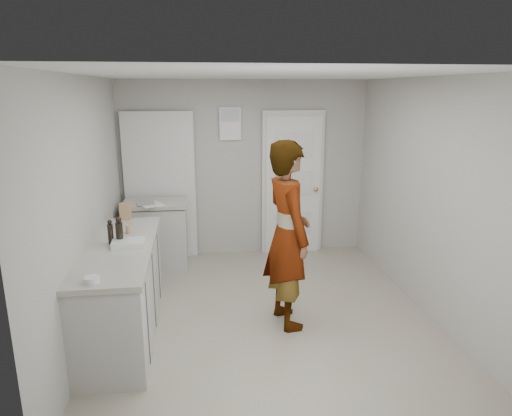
{
  "coord_description": "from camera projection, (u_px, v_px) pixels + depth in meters",
  "views": [
    {
      "loc": [
        -0.7,
        -4.44,
        2.37
      ],
      "look_at": [
        -0.05,
        0.4,
        1.09
      ],
      "focal_mm": 32.0,
      "sensor_mm": 36.0,
      "label": 1
    }
  ],
  "objects": [
    {
      "name": "ground",
      "position": [
        265.0,
        314.0,
        4.95
      ],
      "size": [
        4.0,
        4.0,
        0.0
      ],
      "primitive_type": "plane",
      "color": "#9E9785",
      "rests_on": "ground"
    },
    {
      "name": "room_shell",
      "position": [
        233.0,
        186.0,
        6.54
      ],
      "size": [
        4.0,
        4.0,
        4.0
      ],
      "color": "#A7A59E",
      "rests_on": "ground"
    },
    {
      "name": "main_counter",
      "position": [
        122.0,
        294.0,
        4.46
      ],
      "size": [
        0.64,
        1.96,
        0.93
      ],
      "color": "#B7B7B2",
      "rests_on": "ground"
    },
    {
      "name": "side_counter",
      "position": [
        157.0,
        237.0,
        6.16
      ],
      "size": [
        0.84,
        0.61,
        0.93
      ],
      "color": "#B7B7B2",
      "rests_on": "ground"
    },
    {
      "name": "person",
      "position": [
        288.0,
        235.0,
        4.56
      ],
      "size": [
        0.58,
        0.77,
        1.91
      ],
      "primitive_type": "imported",
      "rotation": [
        0.0,
        0.0,
        1.75
      ],
      "color": "silver",
      "rests_on": "ground"
    },
    {
      "name": "cake_mix_box",
      "position": [
        125.0,
        212.0,
        5.16
      ],
      "size": [
        0.12,
        0.06,
        0.2
      ],
      "primitive_type": "cube",
      "rotation": [
        0.0,
        0.0,
        -0.07
      ],
      "color": "#A57C52",
      "rests_on": "main_counter"
    },
    {
      "name": "spice_jar",
      "position": [
        129.0,
        229.0,
        4.7
      ],
      "size": [
        0.06,
        0.06,
        0.09
      ],
      "primitive_type": "cylinder",
      "color": "tan",
      "rests_on": "main_counter"
    },
    {
      "name": "oil_cruet_a",
      "position": [
        119.0,
        231.0,
        4.35
      ],
      "size": [
        0.07,
        0.07,
        0.27
      ],
      "color": "black",
      "rests_on": "main_counter"
    },
    {
      "name": "oil_cruet_b",
      "position": [
        110.0,
        232.0,
        4.36
      ],
      "size": [
        0.05,
        0.05,
        0.24
      ],
      "color": "black",
      "rests_on": "main_counter"
    },
    {
      "name": "baking_dish",
      "position": [
        129.0,
        243.0,
        4.33
      ],
      "size": [
        0.32,
        0.23,
        0.05
      ],
      "rotation": [
        0.0,
        0.0,
        0.05
      ],
      "color": "silver",
      "rests_on": "main_counter"
    },
    {
      "name": "egg_bowl",
      "position": [
        92.0,
        280.0,
        3.5
      ],
      "size": [
        0.12,
        0.12,
        0.05
      ],
      "color": "silver",
      "rests_on": "main_counter"
    },
    {
      "name": "papers",
      "position": [
        150.0,
        204.0,
        5.88
      ],
      "size": [
        0.39,
        0.41,
        0.01
      ],
      "primitive_type": "cube",
      "rotation": [
        0.0,
        0.0,
        0.5
      ],
      "color": "white",
      "rests_on": "side_counter"
    }
  ]
}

